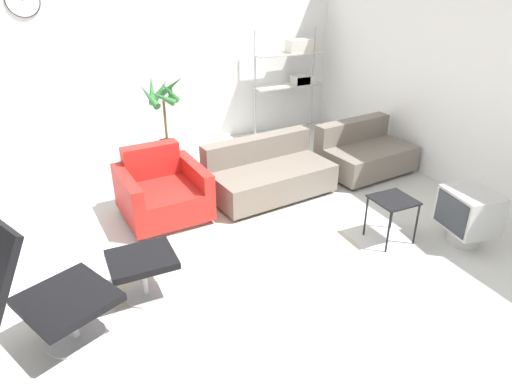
% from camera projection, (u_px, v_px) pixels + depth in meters
% --- Properties ---
extents(ground_plane, '(12.00, 12.00, 0.00)m').
position_uv_depth(ground_plane, '(231.00, 255.00, 4.43)').
color(ground_plane, silver).
extents(wall_back, '(12.00, 0.09, 2.80)m').
position_uv_depth(wall_back, '(140.00, 54.00, 6.47)').
color(wall_back, white).
rests_on(wall_back, ground_plane).
extents(wall_right, '(0.06, 12.00, 2.80)m').
position_uv_depth(wall_right, '(491.00, 80.00, 5.00)').
color(wall_right, white).
rests_on(wall_right, ground_plane).
extents(round_rug, '(2.41, 2.41, 0.01)m').
position_uv_depth(round_rug, '(245.00, 268.00, 4.24)').
color(round_rug, '#BCB29E').
rests_on(round_rug, ground_plane).
extents(ottoman, '(0.53, 0.45, 0.40)m').
position_uv_depth(ottoman, '(142.00, 265.00, 3.76)').
color(ottoman, '#BCBCC1').
rests_on(ottoman, ground_plane).
extents(armchair_red, '(0.93, 0.93, 0.74)m').
position_uv_depth(armchair_red, '(162.00, 194.00, 5.03)').
color(armchair_red, silver).
rests_on(armchair_red, ground_plane).
extents(couch_low, '(1.54, 0.96, 0.66)m').
position_uv_depth(couch_low, '(268.00, 175.00, 5.53)').
color(couch_low, black).
rests_on(couch_low, ground_plane).
extents(couch_second, '(1.25, 0.93, 0.66)m').
position_uv_depth(couch_second, '(363.00, 154.00, 6.14)').
color(couch_second, black).
rests_on(couch_second, ground_plane).
extents(side_table, '(0.39, 0.39, 0.46)m').
position_uv_depth(side_table, '(393.00, 204.00, 4.52)').
color(side_table, black).
rests_on(side_table, ground_plane).
extents(crt_television, '(0.50, 0.55, 0.57)m').
position_uv_depth(crt_television, '(468.00, 215.00, 4.50)').
color(crt_television, '#B7B7B7').
rests_on(crt_television, ground_plane).
extents(potted_plant, '(0.66, 0.63, 1.23)m').
position_uv_depth(potted_plant, '(165.00, 118.00, 6.31)').
color(potted_plant, silver).
rests_on(potted_plant, ground_plane).
extents(shelf_unit, '(1.13, 0.28, 1.66)m').
position_uv_depth(shelf_unit, '(297.00, 66.00, 7.27)').
color(shelf_unit, '#BCBCC1').
rests_on(shelf_unit, ground_plane).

